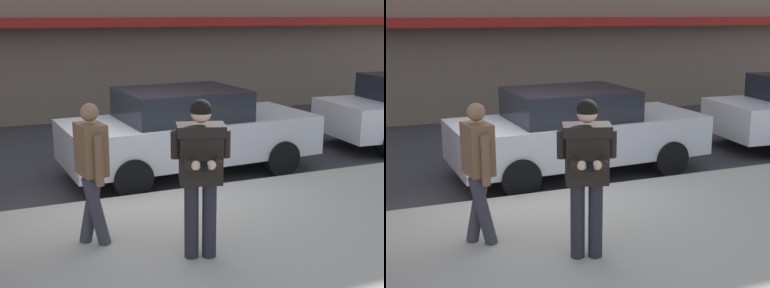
% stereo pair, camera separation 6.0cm
% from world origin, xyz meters
% --- Properties ---
extents(ground_plane, '(80.00, 80.00, 0.00)m').
position_xyz_m(ground_plane, '(0.00, 0.00, 0.00)').
color(ground_plane, '#333338').
extents(sidewalk, '(32.00, 5.30, 0.14)m').
position_xyz_m(sidewalk, '(1.00, -2.85, 0.07)').
color(sidewalk, '#A8A399').
rests_on(sidewalk, ground).
extents(curb_paint_line, '(28.00, 0.12, 0.01)m').
position_xyz_m(curb_paint_line, '(1.00, 0.05, 0.00)').
color(curb_paint_line, silver).
rests_on(curb_paint_line, ground).
extents(parked_sedan_mid, '(4.60, 2.12, 1.54)m').
position_xyz_m(parked_sedan_mid, '(1.18, 0.97, 0.79)').
color(parked_sedan_mid, silver).
rests_on(parked_sedan_mid, ground).
extents(man_texting_on_phone, '(0.63, 0.64, 1.81)m').
position_xyz_m(man_texting_on_phone, '(-0.07, -2.55, 1.25)').
color(man_texting_on_phone, '#23232B').
rests_on(man_texting_on_phone, sidewalk).
extents(pedestrian_dark_coat, '(0.37, 0.60, 1.70)m').
position_xyz_m(pedestrian_dark_coat, '(-1.09, -1.72, 1.11)').
color(pedestrian_dark_coat, '#33333D').
rests_on(pedestrian_dark_coat, sidewalk).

